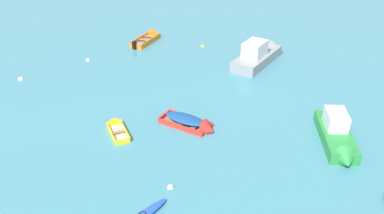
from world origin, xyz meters
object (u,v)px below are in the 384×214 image
(mooring_buoy_trailing, at_px, (170,188))
(mooring_buoy_outer_edge, at_px, (21,79))
(rowboat_red_outer_right, at_px, (194,124))
(motor_launch_green_near_left, at_px, (338,137))
(mooring_buoy_midfield, at_px, (203,46))
(rowboat_yellow_near_right, at_px, (115,127))
(motor_launch_grey_outer_left, at_px, (259,54))
(mooring_buoy_near_foreground, at_px, (88,60))
(rowboat_orange_back_row_center, at_px, (150,37))

(mooring_buoy_trailing, relative_size, mooring_buoy_outer_edge, 0.82)
(rowboat_red_outer_right, xyz_separation_m, mooring_buoy_trailing, (-0.91, -6.28, -0.31))
(motor_launch_green_near_left, height_order, mooring_buoy_outer_edge, motor_launch_green_near_left)
(mooring_buoy_midfield, bearing_deg, mooring_buoy_trailing, -91.98)
(rowboat_yellow_near_right, bearing_deg, motor_launch_grey_outer_left, 49.40)
(mooring_buoy_outer_edge, bearing_deg, mooring_buoy_midfield, 30.04)
(motor_launch_grey_outer_left, distance_m, mooring_buoy_near_foreground, 16.09)
(mooring_buoy_near_foreground, distance_m, mooring_buoy_trailing, 19.99)
(rowboat_yellow_near_right, distance_m, mooring_buoy_outer_edge, 12.20)
(motor_launch_green_near_left, bearing_deg, rowboat_orange_back_row_center, 129.47)
(motor_launch_green_near_left, height_order, mooring_buoy_trailing, motor_launch_green_near_left)
(rowboat_orange_back_row_center, relative_size, mooring_buoy_near_foreground, 11.80)
(rowboat_orange_back_row_center, bearing_deg, motor_launch_green_near_left, -50.53)
(mooring_buoy_outer_edge, bearing_deg, motor_launch_grey_outer_left, 14.52)
(motor_launch_green_near_left, height_order, rowboat_orange_back_row_center, motor_launch_green_near_left)
(rowboat_orange_back_row_center, bearing_deg, mooring_buoy_near_foreground, -130.08)
(motor_launch_green_near_left, height_order, mooring_buoy_near_foreground, motor_launch_green_near_left)
(mooring_buoy_trailing, xyz_separation_m, mooring_buoy_midfield, (0.75, 21.68, 0.00))
(motor_launch_grey_outer_left, bearing_deg, rowboat_red_outer_right, -113.82)
(mooring_buoy_near_foreground, xyz_separation_m, mooring_buoy_trailing, (9.86, -17.39, 0.00))
(mooring_buoy_near_foreground, bearing_deg, motor_launch_green_near_left, -31.76)
(rowboat_yellow_near_right, height_order, mooring_buoy_near_foreground, rowboat_yellow_near_right)
(rowboat_red_outer_right, relative_size, motor_launch_green_near_left, 0.72)
(motor_launch_grey_outer_left, bearing_deg, rowboat_yellow_near_right, -130.60)
(mooring_buoy_trailing, bearing_deg, rowboat_yellow_near_right, 127.74)
(rowboat_red_outer_right, height_order, mooring_buoy_trailing, rowboat_red_outer_right)
(rowboat_orange_back_row_center, relative_size, mooring_buoy_outer_edge, 10.41)
(rowboat_orange_back_row_center, bearing_deg, mooring_buoy_trailing, -78.18)
(motor_launch_grey_outer_left, distance_m, motor_launch_green_near_left, 13.91)
(motor_launch_grey_outer_left, height_order, motor_launch_green_near_left, motor_launch_grey_outer_left)
(motor_launch_grey_outer_left, height_order, mooring_buoy_outer_edge, motor_launch_grey_outer_left)
(rowboat_red_outer_right, bearing_deg, mooring_buoy_near_foreground, 134.11)
(rowboat_red_outer_right, distance_m, rowboat_yellow_near_right, 5.42)
(mooring_buoy_outer_edge, bearing_deg, rowboat_yellow_near_right, -35.74)
(rowboat_red_outer_right, height_order, rowboat_yellow_near_right, rowboat_red_outer_right)
(mooring_buoy_midfield, distance_m, mooring_buoy_outer_edge, 17.49)
(rowboat_orange_back_row_center, xyz_separation_m, mooring_buoy_outer_edge, (-9.51, -10.38, -0.24))
(motor_launch_grey_outer_left, height_order, mooring_buoy_trailing, motor_launch_grey_outer_left)
(mooring_buoy_trailing, relative_size, mooring_buoy_midfield, 1.02)
(motor_launch_green_near_left, xyz_separation_m, mooring_buoy_midfield, (-9.49, 16.73, -0.61))
(mooring_buoy_midfield, bearing_deg, mooring_buoy_near_foreground, -157.97)
(rowboat_red_outer_right, distance_m, motor_launch_grey_outer_left, 13.09)
(rowboat_yellow_near_right, relative_size, mooring_buoy_near_foreground, 7.65)
(mooring_buoy_trailing, bearing_deg, motor_launch_grey_outer_left, 71.27)
(motor_launch_grey_outer_left, bearing_deg, rowboat_orange_back_row_center, 155.47)
(rowboat_yellow_near_right, bearing_deg, mooring_buoy_near_foreground, 114.87)
(rowboat_orange_back_row_center, distance_m, mooring_buoy_trailing, 23.81)
(mooring_buoy_near_foreground, distance_m, mooring_buoy_midfield, 11.44)
(rowboat_red_outer_right, distance_m, mooring_buoy_outer_edge, 16.68)
(rowboat_red_outer_right, height_order, mooring_buoy_midfield, rowboat_red_outer_right)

